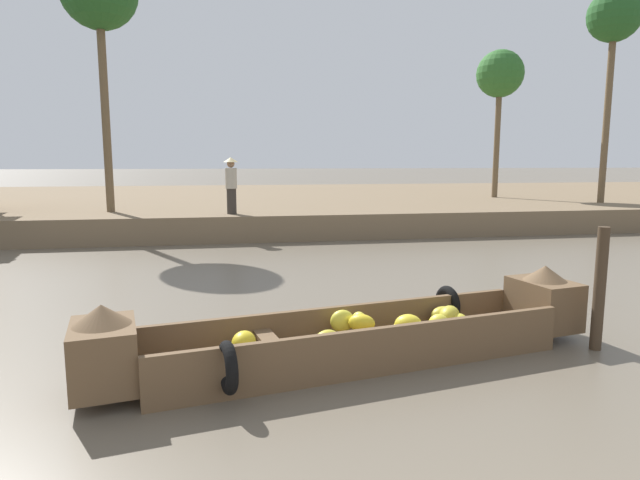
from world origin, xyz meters
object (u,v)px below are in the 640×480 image
banana_boat (361,334)px  palm_tree_far (500,76)px  vendor_person (231,183)px  mooring_post (600,289)px  palm_tree_near (614,20)px

banana_boat → palm_tree_far: palm_tree_far is taller
banana_boat → vendor_person: 10.40m
mooring_post → vendor_person: bearing=112.5°
vendor_person → mooring_post: 11.25m
banana_boat → palm_tree_near: (12.42, 12.14, 6.98)m
palm_tree_near → vendor_person: 14.96m
palm_tree_near → mooring_post: (-9.44, -12.28, -6.54)m
banana_boat → palm_tree_far: size_ratio=1.00×
palm_tree_near → palm_tree_far: size_ratio=1.25×
palm_tree_near → mooring_post: 16.81m
banana_boat → vendor_person: (-1.31, 10.22, 1.37)m
palm_tree_far → mooring_post: bearing=-113.9°
palm_tree_near → palm_tree_far: bearing=125.2°
banana_boat → mooring_post: size_ratio=3.99×
palm_tree_near → vendor_person: bearing=-172.1°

